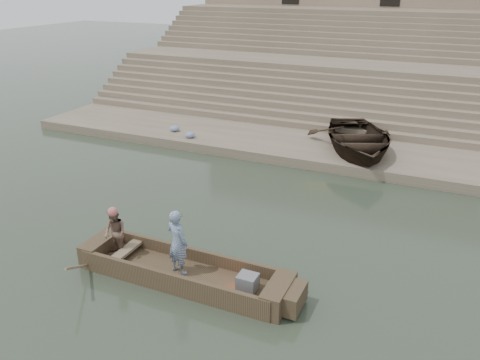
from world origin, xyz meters
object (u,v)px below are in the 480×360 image
Objects in this scene: main_rowboat at (183,276)px; television at (247,282)px; rowing_man at (115,233)px; beached_rowboat at (358,138)px; standing_man at (178,242)px.

television reaches higher than main_rowboat.
beached_rowboat is (4.17, 10.55, 0.05)m from rowing_man.
standing_man is 1.91m from rowing_man.
rowing_man is 11.35m from beached_rowboat.
standing_man is 3.75× the size of television.
standing_man reaches higher than beached_rowboat.
standing_man is at bearing 20.29° from rowing_man.
standing_man reaches higher than rowing_man.
rowing_man is 2.96× the size of television.
main_rowboat is 10.87× the size of television.
television is (1.86, 0.02, -0.66)m from standing_man.
standing_man is 0.33× the size of beached_rowboat.
rowing_man is at bearing 16.52° from standing_man.
television is (3.76, 0.03, -0.48)m from rowing_man.
rowing_man is 0.26× the size of beached_rowboat.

